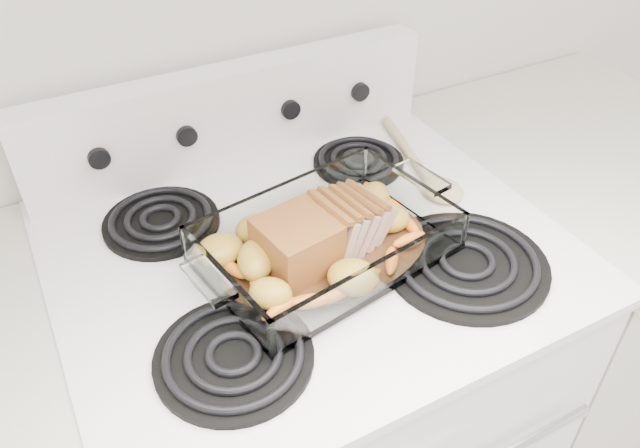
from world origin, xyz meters
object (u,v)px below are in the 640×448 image
electric_range (310,411)px  baking_dish (326,246)px  counter_right (550,305)px  pork_roast (314,236)px

electric_range → baking_dish: bearing=-80.1°
electric_range → counter_right: (0.66, -0.00, -0.02)m
electric_range → counter_right: electric_range is taller
electric_range → pork_roast: electric_range is taller
counter_right → baking_dish: baking_dish is taller
baking_dish → electric_range: bearing=90.6°
electric_range → baking_dish: size_ratio=3.09×
baking_dish → pork_roast: bearing=170.6°
counter_right → baking_dish: 0.82m
electric_range → baking_dish: (0.01, -0.05, 0.48)m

